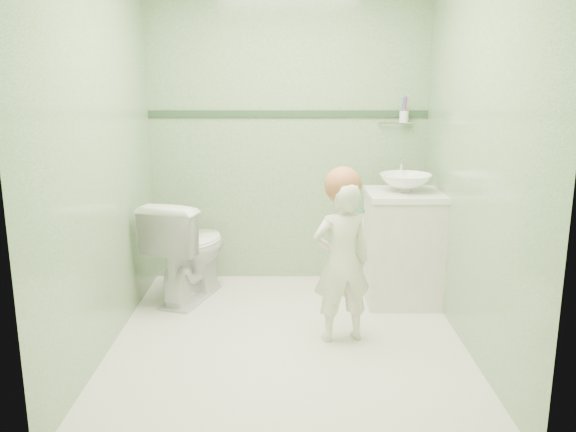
{
  "coord_description": "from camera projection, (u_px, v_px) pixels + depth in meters",
  "views": [
    {
      "loc": [
        0.0,
        -3.51,
        1.64
      ],
      "look_at": [
        0.0,
        0.15,
        0.78
      ],
      "focal_mm": 37.27,
      "sensor_mm": 36.0,
      "label": 1
    }
  ],
  "objects": [
    {
      "name": "ground",
      "position": [
        288.0,
        341.0,
        3.79
      ],
      "size": [
        2.5,
        2.5,
        0.0
      ],
      "primitive_type": "plane",
      "color": "silver",
      "rests_on": "ground"
    },
    {
      "name": "room_shell",
      "position": [
        288.0,
        153.0,
        3.51
      ],
      "size": [
        2.5,
        2.54,
        2.4
      ],
      "color": "#77A172",
      "rests_on": "ground"
    },
    {
      "name": "trim_stripe",
      "position": [
        288.0,
        114.0,
        4.69
      ],
      "size": [
        2.2,
        0.02,
        0.05
      ],
      "primitive_type": "cube",
      "color": "#2D472E",
      "rests_on": "room_shell"
    },
    {
      "name": "vanity",
      "position": [
        402.0,
        249.0,
        4.38
      ],
      "size": [
        0.52,
        0.5,
        0.8
      ],
      "primitive_type": "cube",
      "color": "beige",
      "rests_on": "ground"
    },
    {
      "name": "counter",
      "position": [
        405.0,
        194.0,
        4.29
      ],
      "size": [
        0.54,
        0.52,
        0.04
      ],
      "primitive_type": "cube",
      "color": "white",
      "rests_on": "vanity"
    },
    {
      "name": "basin",
      "position": [
        405.0,
        183.0,
        4.27
      ],
      "size": [
        0.37,
        0.37,
        0.13
      ],
      "primitive_type": "imported",
      "color": "white",
      "rests_on": "counter"
    },
    {
      "name": "faucet",
      "position": [
        401.0,
        168.0,
        4.43
      ],
      "size": [
        0.03,
        0.13,
        0.18
      ],
      "color": "silver",
      "rests_on": "counter"
    },
    {
      "name": "cup_holder",
      "position": [
        403.0,
        116.0,
        4.63
      ],
      "size": [
        0.26,
        0.07,
        0.21
      ],
      "color": "silver",
      "rests_on": "room_shell"
    },
    {
      "name": "toilet",
      "position": [
        189.0,
        249.0,
        4.45
      ],
      "size": [
        0.64,
        0.85,
        0.77
      ],
      "primitive_type": "imported",
      "rotation": [
        0.0,
        0.0,
        2.82
      ],
      "color": "white",
      "rests_on": "ground"
    },
    {
      "name": "toddler",
      "position": [
        342.0,
        262.0,
        3.7
      ],
      "size": [
        0.42,
        0.33,
        1.03
      ],
      "primitive_type": "imported",
      "rotation": [
        0.0,
        0.0,
        3.37
      ],
      "color": "silver",
      "rests_on": "ground"
    },
    {
      "name": "hair_cap",
      "position": [
        343.0,
        185.0,
        3.62
      ],
      "size": [
        0.23,
        0.23,
        0.23
      ],
      "primitive_type": "sphere",
      "color": "#A6613A",
      "rests_on": "toddler"
    },
    {
      "name": "teal_toothbrush",
      "position": [
        362.0,
        209.0,
        3.52
      ],
      "size": [
        0.11,
        0.14,
        0.08
      ],
      "color": "#178673",
      "rests_on": "toddler"
    }
  ]
}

